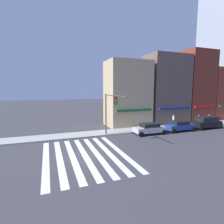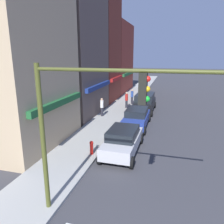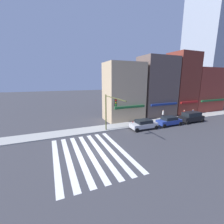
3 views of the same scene
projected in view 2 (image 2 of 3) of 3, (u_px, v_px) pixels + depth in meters
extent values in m
cube|color=tan|center=(19.00, 62.00, 13.87)|extent=(7.25, 5.00, 11.04)
cube|color=#1E592D|center=(59.00, 103.00, 13.83)|extent=(6.16, 0.30, 0.40)
cube|color=brown|center=(73.00, 51.00, 21.12)|extent=(7.71, 5.00, 12.56)
cube|color=navy|center=(99.00, 86.00, 21.27)|extent=(6.56, 0.30, 0.40)
cube|color=maroon|center=(97.00, 47.00, 27.56)|extent=(6.01, 5.00, 13.79)
cube|color=maroon|center=(117.00, 78.00, 27.87)|extent=(5.11, 0.30, 0.40)
cube|color=maroon|center=(113.00, 58.00, 35.28)|extent=(9.45, 5.00, 10.70)
cube|color=#1E592D|center=(129.00, 73.00, 35.20)|extent=(8.04, 0.30, 0.40)
cylinder|color=#474C1E|center=(43.00, 143.00, 7.97)|extent=(0.18, 0.18, 5.71)
cylinder|color=#474C1E|center=(133.00, 71.00, 6.46)|extent=(0.12, 6.49, 0.12)
cube|color=black|center=(143.00, 89.00, 6.51)|extent=(0.32, 0.24, 0.95)
sphere|color=red|center=(148.00, 79.00, 6.40)|extent=(0.18, 0.18, 0.18)
sphere|color=#EAAD14|center=(147.00, 89.00, 6.48)|extent=(0.18, 0.18, 0.18)
sphere|color=green|center=(147.00, 99.00, 6.56)|extent=(0.18, 0.18, 0.18)
cube|color=#B7B7BC|center=(123.00, 142.00, 13.55)|extent=(4.42, 1.86, 0.70)
cube|color=black|center=(123.00, 133.00, 13.39)|extent=(2.44, 1.69, 0.55)
cylinder|color=black|center=(100.00, 159.00, 12.20)|extent=(0.68, 0.22, 0.68)
cylinder|color=black|center=(132.00, 163.00, 11.74)|extent=(0.68, 0.22, 0.68)
cylinder|color=black|center=(116.00, 136.00, 15.54)|extent=(0.68, 0.22, 0.68)
cylinder|color=black|center=(141.00, 139.00, 15.08)|extent=(0.68, 0.22, 0.68)
cube|color=navy|center=(136.00, 119.00, 18.46)|extent=(4.41, 1.82, 0.70)
cube|color=black|center=(137.00, 112.00, 18.30)|extent=(2.43, 1.67, 0.55)
cylinder|color=black|center=(121.00, 129.00, 17.11)|extent=(0.68, 0.22, 0.68)
cylinder|color=black|center=(144.00, 131.00, 16.65)|extent=(0.68, 0.22, 0.68)
cylinder|color=black|center=(130.00, 117.00, 20.45)|extent=(0.68, 0.22, 0.68)
cylinder|color=black|center=(149.00, 118.00, 19.99)|extent=(0.68, 0.22, 0.68)
cube|color=black|center=(145.00, 104.00, 23.49)|extent=(4.72, 1.95, 0.85)
cube|color=black|center=(145.00, 97.00, 23.28)|extent=(3.31, 1.78, 0.75)
cylinder|color=black|center=(133.00, 112.00, 22.03)|extent=(0.68, 0.22, 0.68)
cylinder|color=black|center=(152.00, 113.00, 21.54)|extent=(0.68, 0.22, 0.68)
cylinder|color=black|center=(138.00, 104.00, 25.65)|extent=(0.68, 0.22, 0.68)
cylinder|color=black|center=(155.00, 105.00, 25.16)|extent=(0.68, 0.22, 0.68)
cylinder|color=#23232D|center=(102.00, 112.00, 21.23)|extent=(0.26, 0.26, 0.85)
cylinder|color=silver|center=(102.00, 104.00, 21.03)|extent=(0.32, 0.32, 0.70)
sphere|color=tan|center=(102.00, 99.00, 20.92)|extent=(0.22, 0.22, 0.22)
cylinder|color=#23232D|center=(132.00, 100.00, 26.48)|extent=(0.26, 0.26, 0.85)
cylinder|color=#2D4C9E|center=(132.00, 94.00, 26.28)|extent=(0.32, 0.32, 0.70)
sphere|color=tan|center=(132.00, 90.00, 26.16)|extent=(0.22, 0.22, 0.22)
cylinder|color=#23232D|center=(126.00, 104.00, 24.50)|extent=(0.26, 0.26, 0.85)
cylinder|color=red|center=(127.00, 97.00, 24.31)|extent=(0.32, 0.32, 0.70)
sphere|color=tan|center=(127.00, 93.00, 24.19)|extent=(0.22, 0.22, 0.22)
cylinder|color=red|center=(92.00, 149.00, 13.10)|extent=(0.20, 0.20, 0.65)
sphere|color=red|center=(91.00, 143.00, 13.00)|extent=(0.24, 0.24, 0.24)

